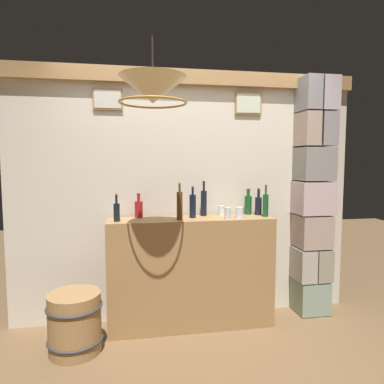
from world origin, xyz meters
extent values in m
plane|color=brown|center=(0.00, 0.00, 0.00)|extent=(12.00, 12.00, 0.00)
cube|color=beige|center=(0.00, 1.10, 1.22)|extent=(3.40, 0.08, 2.45)
cube|color=#9E7547|center=(0.00, 1.04, 2.37)|extent=(3.40, 0.10, 0.14)
cube|color=#9E7547|center=(-0.75, 1.05, 2.14)|extent=(0.27, 0.03, 0.20)
cube|color=beige|center=(-0.75, 1.03, 2.14)|extent=(0.24, 0.01, 0.17)
cube|color=#9E7547|center=(0.61, 1.05, 2.14)|extent=(0.27, 0.03, 0.22)
cube|color=beige|center=(0.61, 1.03, 2.14)|extent=(0.24, 0.01, 0.19)
cube|color=gray|center=(1.27, 0.94, 0.17)|extent=(0.31, 0.35, 0.33)
cube|color=#ABA59C|center=(1.18, 0.94, 0.51)|extent=(0.17, 0.35, 0.33)
cube|color=gray|center=(1.36, 0.94, 0.51)|extent=(0.17, 0.35, 0.33)
cube|color=tan|center=(1.27, 0.94, 0.86)|extent=(0.33, 0.35, 0.33)
cube|color=#C7A7AA|center=(1.27, 0.94, 1.20)|extent=(0.36, 0.35, 0.33)
cube|color=gray|center=(1.27, 0.94, 1.54)|extent=(0.33, 0.35, 0.33)
cube|color=tan|center=(1.18, 0.94, 1.88)|extent=(0.15, 0.35, 0.33)
cube|color=gray|center=(1.36, 0.94, 1.88)|extent=(0.16, 0.35, 0.33)
cube|color=gray|center=(1.18, 0.94, 2.23)|extent=(0.15, 0.35, 0.33)
cube|color=#AFA0AA|center=(1.36, 0.94, 2.23)|extent=(0.17, 0.35, 0.33)
cube|color=#9E7547|center=(0.00, 0.84, 0.52)|extent=(1.54, 0.36, 1.04)
cylinder|color=black|center=(-0.68, 0.79, 1.12)|extent=(0.05, 0.05, 0.16)
cylinder|color=black|center=(-0.68, 0.79, 1.24)|extent=(0.02, 0.02, 0.08)
cylinder|color=#B7932D|center=(-0.68, 0.79, 1.28)|extent=(0.02, 0.02, 0.01)
cylinder|color=brown|center=(-0.12, 0.77, 1.17)|extent=(0.05, 0.05, 0.25)
cylinder|color=brown|center=(-0.12, 0.77, 1.33)|extent=(0.02, 0.02, 0.08)
cylinder|color=#B7932D|center=(-0.12, 0.77, 1.37)|extent=(0.02, 0.02, 0.01)
cylinder|color=maroon|center=(-0.48, 0.97, 1.11)|extent=(0.08, 0.08, 0.15)
cylinder|color=maroon|center=(-0.48, 0.97, 1.22)|extent=(0.03, 0.03, 0.06)
cylinder|color=maroon|center=(-0.48, 0.97, 1.26)|extent=(0.03, 0.03, 0.01)
cylinder|color=black|center=(0.15, 0.96, 1.16)|extent=(0.06, 0.06, 0.24)
cylinder|color=black|center=(0.15, 0.96, 1.32)|extent=(0.02, 0.02, 0.08)
cylinder|color=black|center=(0.15, 0.96, 1.37)|extent=(0.02, 0.02, 0.01)
cylinder|color=#194A23|center=(0.60, 0.97, 1.13)|extent=(0.07, 0.07, 0.18)
cylinder|color=#194A23|center=(0.60, 0.97, 1.25)|extent=(0.03, 0.03, 0.06)
cylinder|color=maroon|center=(0.60, 0.97, 1.29)|extent=(0.04, 0.04, 0.01)
cylinder|color=#185024|center=(0.72, 0.81, 1.14)|extent=(0.05, 0.05, 0.21)
cylinder|color=#185024|center=(0.72, 0.81, 1.29)|extent=(0.02, 0.02, 0.08)
cylinder|color=maroon|center=(0.72, 0.81, 1.34)|extent=(0.02, 0.02, 0.01)
cylinder|color=black|center=(0.02, 0.87, 1.15)|extent=(0.06, 0.06, 0.22)
cylinder|color=black|center=(0.02, 0.87, 1.29)|extent=(0.02, 0.02, 0.07)
cylinder|color=maroon|center=(0.02, 0.87, 1.33)|extent=(0.02, 0.02, 0.01)
cylinder|color=black|center=(0.69, 0.92, 1.13)|extent=(0.07, 0.07, 0.17)
cylinder|color=black|center=(0.69, 0.92, 1.25)|extent=(0.03, 0.03, 0.08)
cylinder|color=maroon|center=(0.69, 0.92, 1.30)|extent=(0.03, 0.03, 0.01)
cylinder|color=silver|center=(0.32, 0.72, 1.09)|extent=(0.06, 0.06, 0.11)
cylinder|color=silver|center=(0.45, 0.78, 1.09)|extent=(0.08, 0.08, 0.10)
cylinder|color=silver|center=(0.33, 0.97, 1.09)|extent=(0.06, 0.06, 0.10)
cone|color=beige|center=(-0.38, 0.23, 2.08)|extent=(0.49, 0.49, 0.19)
cylinder|color=black|center=(-0.38, 0.23, 2.31)|extent=(0.01, 0.01, 0.28)
torus|color=#AD8433|center=(-0.38, 0.23, 1.99)|extent=(0.49, 0.49, 0.02)
cylinder|color=#9E7547|center=(-1.02, 0.55, 0.25)|extent=(0.42, 0.42, 0.49)
torus|color=#333338|center=(-1.02, 0.55, 0.39)|extent=(0.45, 0.45, 0.02)
torus|color=#333338|center=(-1.02, 0.55, 0.11)|extent=(0.45, 0.45, 0.02)
camera|label=1|loc=(-0.54, -2.28, 1.57)|focal=32.12mm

